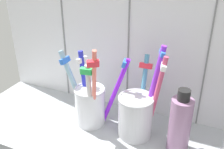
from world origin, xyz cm
name	(u,v)px	position (x,y,z in cm)	size (l,w,h in cm)	color
counter_slab	(108,138)	(0.00, 0.00, 1.00)	(64.00, 22.00, 2.00)	#9EA3A8
tile_wall_back	(131,21)	(0.00, 12.00, 22.50)	(64.00, 2.20, 45.00)	white
toothbrush_cup_left	(90,102)	(-4.98, 2.17, 7.23)	(14.49, 8.43, 18.76)	white
toothbrush_cup_right	(137,113)	(5.27, 2.51, 7.07)	(8.74, 9.37, 18.83)	silver
soap_bottle	(180,124)	(13.74, 1.35, 7.74)	(3.96, 3.96, 12.80)	gray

